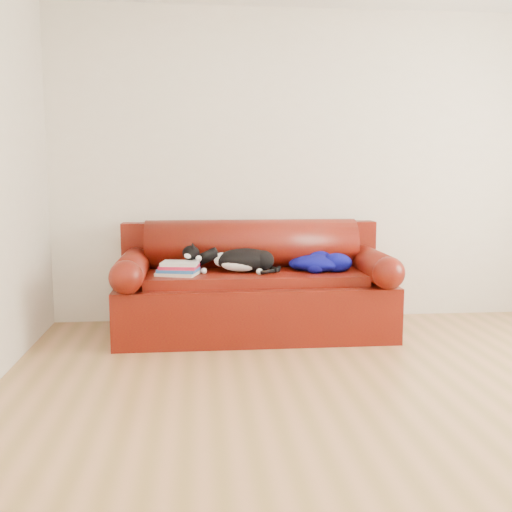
% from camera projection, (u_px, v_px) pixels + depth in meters
% --- Properties ---
extents(ground, '(4.50, 4.50, 0.00)m').
position_uv_depth(ground, '(387.00, 402.00, 3.30)').
color(ground, olive).
rests_on(ground, ground).
extents(room_shell, '(4.52, 4.02, 2.61)m').
position_uv_depth(room_shell, '(419.00, 93.00, 3.10)').
color(room_shell, beige).
rests_on(room_shell, ground).
extents(sofa_base, '(2.10, 0.90, 0.50)m').
position_uv_depth(sofa_base, '(254.00, 304.00, 4.69)').
color(sofa_base, '#410208').
rests_on(sofa_base, ground).
extents(sofa_back, '(2.10, 1.01, 0.88)m').
position_uv_depth(sofa_back, '(251.00, 261.00, 4.88)').
color(sofa_back, '#410208').
rests_on(sofa_back, ground).
extents(book_stack, '(0.34, 0.30, 0.10)m').
position_uv_depth(book_stack, '(179.00, 268.00, 4.46)').
color(book_stack, beige).
rests_on(book_stack, sofa_base).
extents(cat, '(0.61, 0.33, 0.23)m').
position_uv_depth(cat, '(244.00, 261.00, 4.58)').
color(cat, black).
rests_on(cat, sofa_base).
extents(blanket, '(0.48, 0.39, 0.15)m').
position_uv_depth(blanket, '(319.00, 262.00, 4.66)').
color(blanket, '#060243').
rests_on(blanket, sofa_base).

